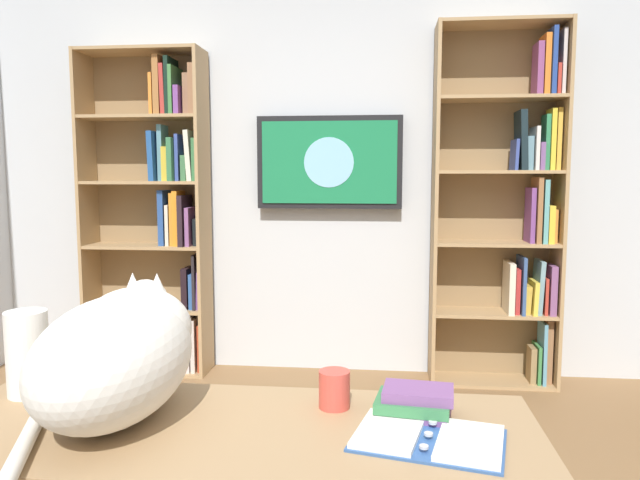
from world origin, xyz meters
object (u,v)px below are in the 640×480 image
(bookshelf_left, at_px, (511,209))
(bookshelf_right, at_px, (161,216))
(desk, at_px, (231,479))
(coffee_mug, at_px, (334,389))
(wall_mounted_tv, at_px, (329,163))
(desk_book_stack, at_px, (415,402))
(paper_towel_roll, at_px, (28,353))
(cat, at_px, (121,350))
(open_binder, at_px, (428,438))

(bookshelf_left, height_order, bookshelf_right, bookshelf_left)
(desk, height_order, coffee_mug, coffee_mug)
(wall_mounted_tv, xyz_separation_m, desk, (-0.00, 2.57, -0.79))
(bookshelf_right, bearing_deg, wall_mounted_tv, -175.60)
(coffee_mug, height_order, desk_book_stack, coffee_mug)
(bookshelf_left, distance_m, wall_mounted_tv, 1.18)
(desk, bearing_deg, bookshelf_right, -65.98)
(desk, height_order, paper_towel_roll, paper_towel_roll)
(wall_mounted_tv, bearing_deg, paper_towel_roll, 75.94)
(desk, xyz_separation_m, cat, (0.29, -0.07, 0.28))
(cat, distance_m, paper_towel_roll, 0.33)
(wall_mounted_tv, distance_m, open_binder, 2.70)
(wall_mounted_tv, bearing_deg, cat, 83.32)
(paper_towel_roll, height_order, desk_book_stack, paper_towel_roll)
(bookshelf_right, distance_m, coffee_mug, 2.69)
(bookshelf_left, bearing_deg, cat, 59.25)
(paper_towel_roll, distance_m, desk_book_stack, 1.04)
(desk_book_stack, bearing_deg, desk, 17.22)
(desk, height_order, desk_book_stack, desk_book_stack)
(open_binder, relative_size, paper_towel_roll, 1.61)
(cat, bearing_deg, desk, 166.02)
(coffee_mug, distance_m, desk_book_stack, 0.21)
(bookshelf_left, xyz_separation_m, paper_towel_roll, (1.75, 2.32, -0.27))
(coffee_mug, bearing_deg, cat, 10.27)
(paper_towel_roll, xyz_separation_m, desk_book_stack, (-1.04, 0.04, -0.08))
(desk, height_order, open_binder, open_binder)
(open_binder, height_order, coffee_mug, coffee_mug)
(bookshelf_right, distance_m, desk, 2.76)
(bookshelf_left, distance_m, bookshelf_right, 2.25)
(desk, xyz_separation_m, coffee_mug, (-0.23, -0.17, 0.17))
(bookshelf_right, bearing_deg, paper_towel_roll, 102.32)
(bookshelf_left, relative_size, desk, 1.54)
(bookshelf_left, xyz_separation_m, open_binder, (0.69, 2.50, -0.38))
(cat, distance_m, open_binder, 0.77)
(desk_book_stack, bearing_deg, open_binder, 99.00)
(desk, distance_m, paper_towel_roll, 0.67)
(cat, relative_size, coffee_mug, 7.34)
(desk, xyz_separation_m, open_binder, (-0.45, 0.01, 0.13))
(paper_towel_roll, xyz_separation_m, coffee_mug, (-0.83, 0.00, -0.07))
(bookshelf_right, xyz_separation_m, cat, (-0.81, 2.41, -0.16))
(bookshelf_right, xyz_separation_m, wall_mounted_tv, (-1.11, -0.09, 0.35))
(desk, bearing_deg, open_binder, 179.06)
(paper_towel_roll, bearing_deg, cat, 162.57)
(cat, bearing_deg, bookshelf_left, -120.75)
(bookshelf_right, xyz_separation_m, coffee_mug, (-1.34, 2.32, -0.28))
(bookshelf_left, height_order, open_binder, bookshelf_left)
(wall_mounted_tv, bearing_deg, coffee_mug, 95.46)
(bookshelf_right, relative_size, open_binder, 5.71)
(coffee_mug, bearing_deg, open_binder, 142.16)
(wall_mounted_tv, height_order, coffee_mug, wall_mounted_tv)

